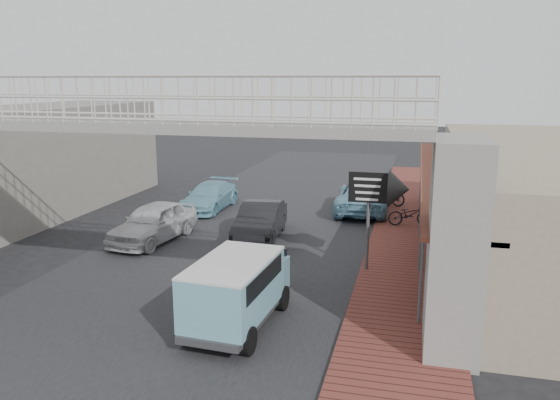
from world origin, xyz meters
The scene contains 15 objects.
ground centered at (0.00, 0.00, 0.00)m, with size 120.00×120.00×0.00m, color black.
road_strip centered at (0.00, 0.00, 0.01)m, with size 10.00×60.00×0.01m, color black.
sidewalk centered at (6.50, 3.00, 0.05)m, with size 3.00×40.00×0.10m, color brown.
shophouse_row centered at (10.97, 4.00, 2.01)m, with size 7.20×18.00×4.00m.
footbridge centered at (0.00, -4.00, 3.18)m, with size 16.40×2.40×6.34m.
building_far_left centered at (-11.00, 6.00, 2.50)m, with size 5.00×14.00×5.00m, color gray.
white_hatchback centered at (-3.29, 2.26, 0.76)m, with size 1.79×4.46×1.52m, color silver.
dark_sedan centered at (0.71, 3.59, 0.72)m, with size 1.53×4.40×1.45m, color black.
angkot_curb centered at (4.20, 9.16, 0.71)m, with size 2.37×5.14×1.43m, color #6BA1BA.
angkot_far centered at (-3.13, 7.86, 0.64)m, with size 1.80×4.42×1.28m, color #6DA9BE.
angkot_van centered at (2.37, -4.24, 1.19)m, with size 1.97×3.92×1.87m.
motorcycle_near centered at (6.48, 6.77, 0.59)m, with size 0.66×1.88×0.99m, color black.
motorcycle_far centered at (5.30, 10.42, 0.66)m, with size 0.52×1.85×1.11m, color black.
street_clock centered at (7.47, -4.08, 2.24)m, with size 0.67×0.63×2.58m.
arrow_sign centered at (6.03, 0.74, 2.82)m, with size 1.94×1.22×3.36m.
Camera 1 is at (6.64, -16.61, 6.28)m, focal length 35.00 mm.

